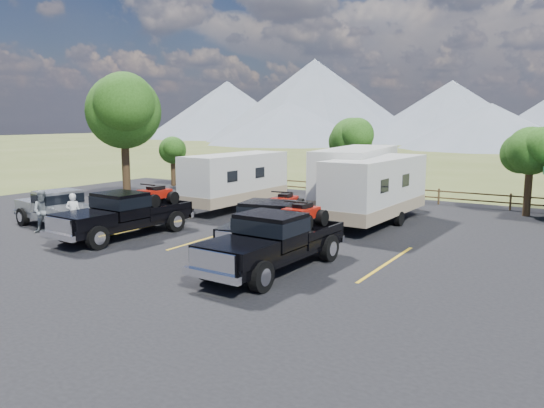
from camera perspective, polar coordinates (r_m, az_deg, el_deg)
The scene contains 18 objects.
ground at distance 19.04m, azimuth -9.43°, elevation -6.60°, with size 320.00×320.00×0.00m, color #515C27.
asphalt_lot at distance 21.30m, azimuth -4.08°, elevation -4.77°, with size 44.00×34.00×0.04m, color black.
stall_lines at distance 22.08m, azimuth -2.55°, elevation -4.19°, with size 12.12×5.50×0.01m.
tree_big_nw at distance 33.60m, azimuth -15.70°, elevation 9.56°, with size 5.54×5.18×7.84m.
tree_ne_a at distance 30.93m, azimuth 26.03°, elevation 5.14°, with size 3.11×2.92×4.76m.
tree_north at distance 35.70m, azimuth 8.51°, elevation 6.91°, with size 3.46×3.24×5.25m.
tree_nw_small at distance 41.78m, azimuth -10.66°, elevation 5.71°, with size 2.59×2.43×3.85m.
rail_fence at distance 34.08m, azimuth 14.25°, elevation 1.19°, with size 36.12×0.12×1.00m.
mountain_range at distance 121.34m, azimuth 22.88°, elevation 9.64°, with size 209.00×71.00×20.00m.
rig_left at distance 23.96m, azimuth -15.46°, elevation -0.90°, with size 2.63×6.68×2.19m.
rig_center at distance 20.96m, azimuth -0.12°, elevation -2.04°, with size 3.20×6.64×2.13m.
rig_right at distance 17.98m, azimuth 0.35°, elevation -3.79°, with size 2.53×6.68×2.21m.
trailer_left at distance 30.26m, azimuth -3.91°, elevation 2.55°, with size 2.56×9.06×3.15m.
trailer_center at distance 28.74m, azimuth 9.06°, elevation 2.56°, with size 3.75×10.35×3.58m.
trailer_right at distance 26.18m, azimuth 11.10°, elevation 1.52°, with size 2.71×9.38×3.26m.
pickup_silver at distance 26.80m, azimuth -21.85°, elevation -0.48°, with size 6.17×2.82×1.78m.
person_a at distance 25.65m, azimuth -20.58°, elevation -0.88°, with size 0.65×0.43×1.79m, color silver.
person_b at distance 26.00m, azimuth -23.36°, elevation -0.74°, with size 0.94×0.74×1.94m, color slate.
Camera 1 is at (12.20, -13.71, 5.09)m, focal length 35.00 mm.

